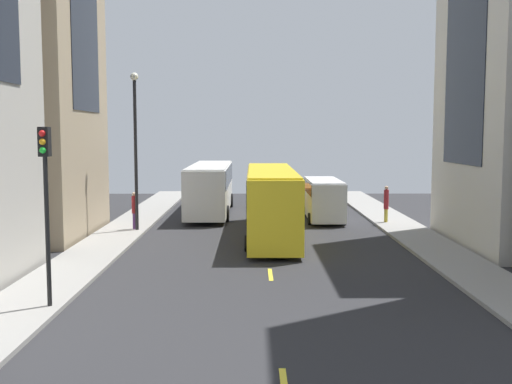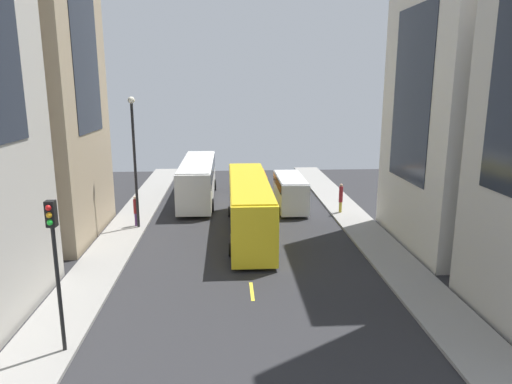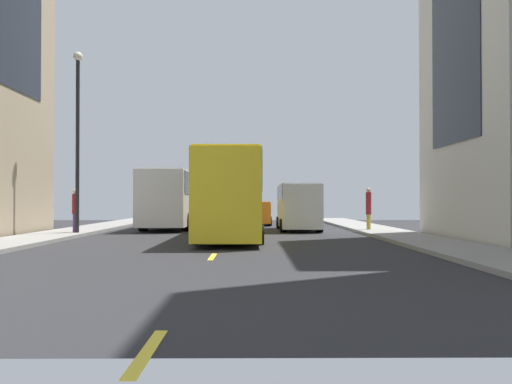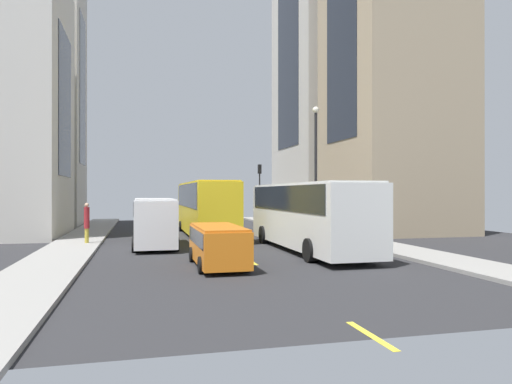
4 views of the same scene
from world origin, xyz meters
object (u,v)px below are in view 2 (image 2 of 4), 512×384
Objects in this scene: city_bus_white at (198,177)px; delivery_van_white at (290,190)px; pedestrian_walking_far at (341,197)px; car_orange_0 at (256,179)px; pedestrian_crossing_mid at (136,210)px; traffic_light_near_corner at (54,248)px; streetcar_yellow at (249,202)px.

delivery_van_white is at bearing -23.84° from city_bus_white.
city_bus_white reaches higher than pedestrian_walking_far.
car_orange_0 is 14.52m from pedestrian_crossing_mid.
city_bus_white is at bearing 129.19° from pedestrian_crossing_mid.
traffic_light_near_corner reaches higher than pedestrian_walking_far.
car_orange_0 is at bearing 72.25° from traffic_light_near_corner.
streetcar_yellow is 2.37× the size of traffic_light_near_corner.
pedestrian_walking_far reaches higher than pedestrian_crossing_mid.
pedestrian_walking_far is 22.99m from traffic_light_near_corner.
streetcar_yellow is at bearing -120.01° from delivery_van_white.
pedestrian_crossing_mid is (-7.57, 1.70, -0.85)m from streetcar_yellow.
pedestrian_crossing_mid is (-8.84, -11.51, 0.33)m from car_orange_0.
traffic_light_near_corner is at bearing -118.85° from delivery_van_white.
delivery_van_white is 22.47m from traffic_light_near_corner.
streetcar_yellow is 2.15× the size of delivery_van_white.
delivery_van_white is at bearing 61.15° from traffic_light_near_corner.
pedestrian_walking_far is at bearing -24.74° from city_bus_white.
pedestrian_walking_far is (5.78, -8.96, 0.39)m from car_orange_0.
pedestrian_crossing_mid is (-3.71, -7.58, -0.74)m from city_bus_white.
traffic_light_near_corner is (-7.29, -13.52, 1.90)m from streetcar_yellow.
traffic_light_near_corner is at bearing -107.75° from car_orange_0.
pedestrian_walking_far is (14.61, 2.55, 0.06)m from pedestrian_crossing_mid.
traffic_light_near_corner is (-3.43, -22.80, 2.01)m from city_bus_white.
delivery_van_white reaches higher than pedestrian_walking_far.
traffic_light_near_corner reaches higher than streetcar_yellow.
traffic_light_near_corner is (-8.56, -26.73, 3.08)m from car_orange_0.
car_orange_0 is at bearing 147.81° from pedestrian_walking_far.
traffic_light_near_corner reaches higher than pedestrian_crossing_mid.
pedestrian_walking_far is at bearing -26.57° from delivery_van_white.
traffic_light_near_corner is at bearing -98.56° from city_bus_white.
streetcar_yellow is 8.27m from pedestrian_walking_far.
pedestrian_crossing_mid reaches higher than car_orange_0.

